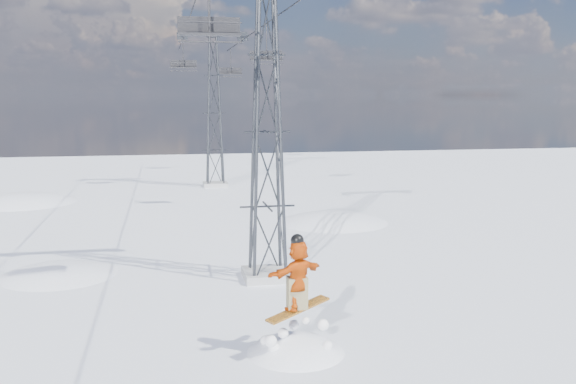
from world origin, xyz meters
TOP-DOWN VIEW (x-y plane):
  - ground at (0.00, 0.00)m, footprint 120.00×120.00m
  - snow_terrain at (-4.77, 21.24)m, footprint 39.00×37.00m
  - lift_tower_near at (0.80, 8.00)m, footprint 5.20×1.80m
  - lift_tower_far at (0.80, 33.00)m, footprint 5.20×1.80m
  - haul_cables at (0.80, 19.50)m, footprint 4.46×51.00m
  - lift_chair_near at (-1.40, 5.53)m, footprint 1.96×0.56m
  - lift_chair_mid at (3.00, 21.92)m, footprint 1.87×0.54m
  - lift_chair_far at (-1.40, 32.18)m, footprint 1.89×0.54m
  - lift_chair_extra at (3.00, 42.07)m, footprint 1.99×0.57m

SIDE VIEW (x-z plane):
  - snow_terrain at x=-4.77m, z-range -20.59..1.41m
  - ground at x=0.00m, z-range 0.00..0.00m
  - lift_tower_near at x=0.80m, z-range -0.24..11.18m
  - lift_tower_far at x=0.80m, z-range -0.24..11.18m
  - lift_chair_extra at x=3.00m, z-range 7.63..10.11m
  - lift_chair_near at x=-1.40m, z-range 7.69..10.12m
  - lift_chair_far at x=-1.40m, z-range 7.79..10.14m
  - lift_chair_mid at x=3.00m, z-range 7.84..10.15m
  - haul_cables at x=0.80m, z-range 10.82..10.88m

